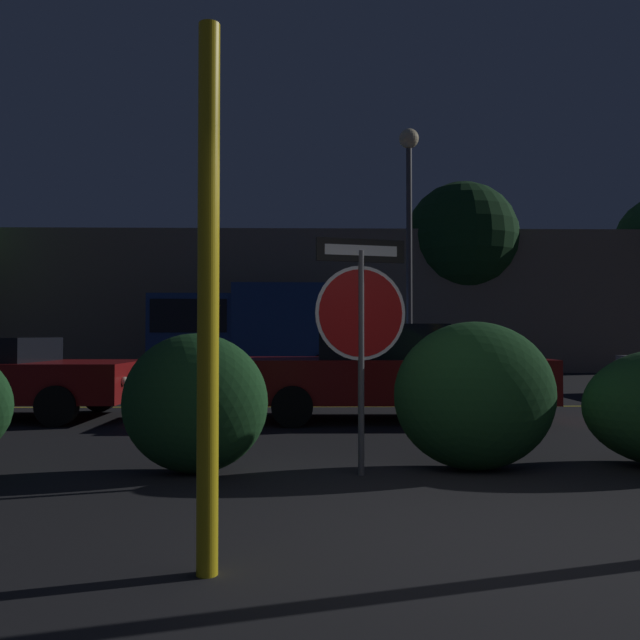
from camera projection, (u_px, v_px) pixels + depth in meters
name	position (u px, v px, depth m)	size (l,w,h in m)	color
ground_plane	(479.00, 542.00, 4.00)	(260.00, 260.00, 0.00)	black
road_center_stripe	(367.00, 407.00, 11.52)	(36.69, 0.12, 0.01)	gold
stop_sign	(361.00, 311.00, 5.93)	(0.88, 0.24, 2.25)	#4C4C51
yellow_pole_left	(208.00, 297.00, 3.49)	(0.12, 0.12, 3.09)	yellow
hedge_bush_1	(195.00, 403.00, 6.00)	(1.40, 0.84, 1.34)	#1E4C23
hedge_bush_2	(475.00, 396.00, 6.14)	(1.60, 0.95, 1.46)	#19421E
passing_car_2	(387.00, 372.00, 9.78)	(4.93, 1.85, 1.50)	maroon
delivery_truck	(256.00, 327.00, 18.16)	(6.15, 2.68, 2.77)	navy
street_lamp	(409.00, 200.00, 17.52)	(0.56, 0.56, 7.15)	#4C4C51
tree_1	(462.00, 239.00, 22.85)	(4.13, 4.13, 6.93)	#422D1E
building_backdrop	(273.00, 304.00, 23.91)	(30.20, 4.50, 5.06)	#7A6B5B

